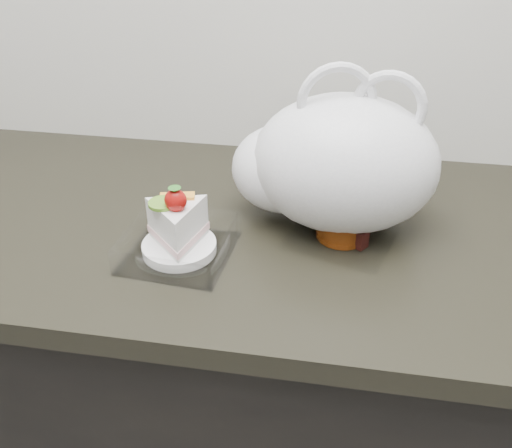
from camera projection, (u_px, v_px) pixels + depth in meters
The scene contains 4 objects.
counter at pixel (251, 393), 1.26m from camera, with size 2.04×0.64×0.90m.
cake_tray at pixel (178, 236), 0.91m from camera, with size 0.18×0.18×0.13m.
mooncake_wrap at pixel (343, 229), 0.97m from camera, with size 0.21×0.20×0.04m.
plastic_bag at pixel (332, 164), 0.96m from camera, with size 0.36×0.26×0.29m.
Camera 1 is at (0.15, 0.84, 1.44)m, focal length 40.00 mm.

